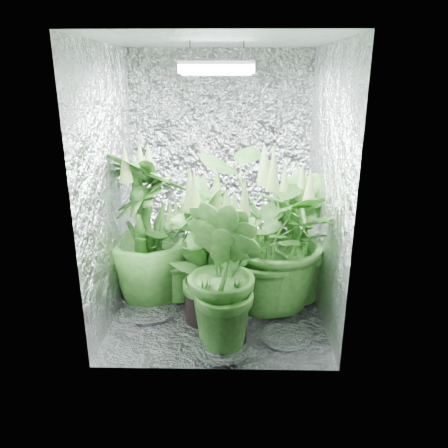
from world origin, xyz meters
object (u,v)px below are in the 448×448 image
plant_f (205,254)px  plant_g (226,275)px  grow_lamp (217,68)px  plant_c (298,241)px  plant_a (180,251)px  plant_d (147,230)px  plant_b (209,241)px  plant_e (273,236)px  circulation_fan (286,260)px

plant_f → plant_g: plant_f is taller
grow_lamp → plant_f: 1.30m
grow_lamp → plant_c: grow_lamp is taller
plant_a → plant_g: bearing=-60.5°
plant_d → plant_f: 0.57m
plant_a → plant_b: size_ratio=0.83×
plant_g → grow_lamp: bearing=97.7°
plant_c → plant_f: size_ratio=0.95×
grow_lamp → plant_a: bearing=154.1°
plant_a → plant_f: bearing=-57.1°
plant_a → plant_c: 0.96m
plant_f → plant_b: bearing=87.9°
plant_a → plant_e: 0.78m
plant_b → plant_d: size_ratio=0.81×
plant_f → plant_e: bearing=16.7°
plant_e → circulation_fan: size_ratio=4.61×
circulation_fan → plant_e: bearing=-89.9°
plant_d → circulation_fan: bearing=23.5°
plant_c → plant_d: plant_d is taller
plant_d → plant_b: bearing=8.9°
plant_c → plant_g: (-0.57, -0.68, 0.02)m
plant_c → plant_e: bearing=-139.1°
plant_b → plant_f: size_ratio=0.91×
plant_e → circulation_fan: bearing=73.1°
plant_a → plant_c: bearing=0.1°
grow_lamp → plant_g: (0.07, -0.52, -1.29)m
plant_b → plant_d: bearing=-171.1°
grow_lamp → plant_b: grow_lamp is taller
plant_e → plant_g: size_ratio=1.28×
plant_b → plant_g: 0.73m
plant_e → plant_f: bearing=-163.3°
grow_lamp → plant_g: grow_lamp is taller
plant_a → plant_e: plant_e is taller
circulation_fan → plant_d: bearing=-139.5°
plant_b → plant_c: 0.72m
plant_c → plant_g: bearing=-130.1°
grow_lamp → plant_c: bearing=13.4°
grow_lamp → plant_f: bearing=-115.0°
grow_lamp → circulation_fan: grow_lamp is taller
grow_lamp → plant_e: grow_lamp is taller
grow_lamp → circulation_fan: size_ratio=1.56×
plant_d → plant_f: size_ratio=1.12×
circulation_fan → plant_c: bearing=-70.6°
plant_e → plant_f: 0.54m
plant_e → circulation_fan: plant_e is taller
plant_d → plant_a: bearing=8.8°
grow_lamp → plant_a: grow_lamp is taller
grow_lamp → plant_f: (-0.09, -0.19, -1.29)m
plant_a → plant_c: size_ratio=0.79×
plant_b → plant_c: plant_c is taller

